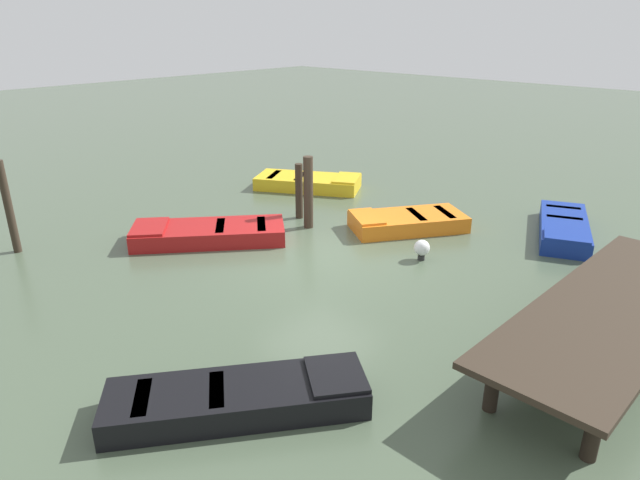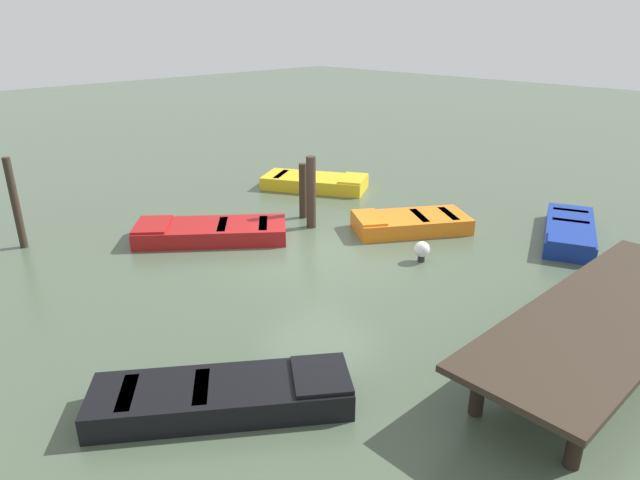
{
  "view_description": "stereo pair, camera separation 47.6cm",
  "coord_description": "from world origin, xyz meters",
  "px_view_note": "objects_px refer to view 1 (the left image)",
  "views": [
    {
      "loc": [
        8.74,
        8.09,
        5.09
      ],
      "look_at": [
        0.0,
        0.0,
        0.35
      ],
      "focal_mm": 31.14,
      "sensor_mm": 36.0,
      "label": 1
    },
    {
      "loc": [
        8.41,
        8.44,
        5.09
      ],
      "look_at": [
        0.0,
        0.0,
        0.35
      ],
      "focal_mm": 31.14,
      "sensor_mm": 36.0,
      "label": 2
    }
  ],
  "objects_px": {
    "rowboat_red": "(208,233)",
    "mooring_piling_center": "(299,191)",
    "dock_segment": "(614,309)",
    "rowboat_orange": "(407,221)",
    "rowboat_blue": "(564,227)",
    "mooring_piling_near_left": "(9,207)",
    "rowboat_yellow": "(309,182)",
    "rowboat_black": "(239,398)",
    "marker_buoy": "(422,248)",
    "mooring_piling_far_left": "(308,193)"
  },
  "relations": [
    {
      "from": "rowboat_red",
      "to": "rowboat_blue",
      "type": "height_order",
      "value": "same"
    },
    {
      "from": "rowboat_blue",
      "to": "marker_buoy",
      "type": "bearing_deg",
      "value": -47.86
    },
    {
      "from": "rowboat_yellow",
      "to": "mooring_piling_near_left",
      "type": "height_order",
      "value": "mooring_piling_near_left"
    },
    {
      "from": "rowboat_yellow",
      "to": "rowboat_blue",
      "type": "bearing_deg",
      "value": -19.47
    },
    {
      "from": "rowboat_black",
      "to": "marker_buoy",
      "type": "distance_m",
      "value": 6.26
    },
    {
      "from": "rowboat_red",
      "to": "mooring_piling_center",
      "type": "distance_m",
      "value": 2.85
    },
    {
      "from": "mooring_piling_near_left",
      "to": "marker_buoy",
      "type": "height_order",
      "value": "mooring_piling_near_left"
    },
    {
      "from": "rowboat_red",
      "to": "rowboat_orange",
      "type": "xyz_separation_m",
      "value": [
        -4.02,
        3.12,
        0.0
      ]
    },
    {
      "from": "rowboat_red",
      "to": "mooring_piling_far_left",
      "type": "xyz_separation_m",
      "value": [
        -2.39,
        1.13,
        0.73
      ]
    },
    {
      "from": "rowboat_blue",
      "to": "marker_buoy",
      "type": "relative_size",
      "value": 7.12
    },
    {
      "from": "rowboat_yellow",
      "to": "mooring_piling_center",
      "type": "xyz_separation_m",
      "value": [
        2.23,
        1.78,
        0.54
      ]
    },
    {
      "from": "rowboat_blue",
      "to": "marker_buoy",
      "type": "height_order",
      "value": "marker_buoy"
    },
    {
      "from": "rowboat_yellow",
      "to": "rowboat_blue",
      "type": "xyz_separation_m",
      "value": [
        -1.34,
        7.64,
        0.0
      ]
    },
    {
      "from": "dock_segment",
      "to": "mooring_piling_center",
      "type": "distance_m",
      "value": 8.53
    },
    {
      "from": "mooring_piling_far_left",
      "to": "rowboat_red",
      "type": "bearing_deg",
      "value": -25.35
    },
    {
      "from": "dock_segment",
      "to": "rowboat_blue",
      "type": "height_order",
      "value": "dock_segment"
    },
    {
      "from": "rowboat_orange",
      "to": "rowboat_yellow",
      "type": "xyz_separation_m",
      "value": [
        -0.97,
        -4.47,
        -0.0
      ]
    },
    {
      "from": "rowboat_blue",
      "to": "mooring_piling_far_left",
      "type": "height_order",
      "value": "mooring_piling_far_left"
    },
    {
      "from": "rowboat_orange",
      "to": "mooring_piling_center",
      "type": "relative_size",
      "value": 2.08
    },
    {
      "from": "rowboat_black",
      "to": "rowboat_blue",
      "type": "xyz_separation_m",
      "value": [
        -9.91,
        0.74,
        0.0
      ]
    },
    {
      "from": "rowboat_black",
      "to": "mooring_piling_near_left",
      "type": "relative_size",
      "value": 1.59
    },
    {
      "from": "rowboat_orange",
      "to": "rowboat_blue",
      "type": "distance_m",
      "value": 3.92
    },
    {
      "from": "mooring_piling_far_left",
      "to": "mooring_piling_center",
      "type": "xyz_separation_m",
      "value": [
        -0.37,
        -0.71,
        -0.19
      ]
    },
    {
      "from": "dock_segment",
      "to": "rowboat_red",
      "type": "distance_m",
      "value": 8.96
    },
    {
      "from": "mooring_piling_center",
      "to": "rowboat_yellow",
      "type": "bearing_deg",
      "value": -141.38
    },
    {
      "from": "rowboat_blue",
      "to": "marker_buoy",
      "type": "xyz_separation_m",
      "value": [
        3.75,
        -1.78,
        0.07
      ]
    },
    {
      "from": "rowboat_red",
      "to": "rowboat_yellow",
      "type": "xyz_separation_m",
      "value": [
        -4.99,
        -1.35,
        0.0
      ]
    },
    {
      "from": "rowboat_blue",
      "to": "mooring_piling_center",
      "type": "relative_size",
      "value": 2.25
    },
    {
      "from": "rowboat_blue",
      "to": "mooring_piling_near_left",
      "type": "relative_size",
      "value": 1.56
    },
    {
      "from": "rowboat_orange",
      "to": "marker_buoy",
      "type": "bearing_deg",
      "value": 77.9
    },
    {
      "from": "dock_segment",
      "to": "marker_buoy",
      "type": "height_order",
      "value": "dock_segment"
    },
    {
      "from": "rowboat_black",
      "to": "mooring_piling_near_left",
      "type": "bearing_deg",
      "value": 126.42
    },
    {
      "from": "rowboat_red",
      "to": "rowboat_orange",
      "type": "distance_m",
      "value": 5.09
    },
    {
      "from": "rowboat_blue",
      "to": "marker_buoy",
      "type": "distance_m",
      "value": 4.15
    },
    {
      "from": "rowboat_yellow",
      "to": "mooring_piling_center",
      "type": "height_order",
      "value": "mooring_piling_center"
    },
    {
      "from": "rowboat_red",
      "to": "rowboat_yellow",
      "type": "bearing_deg",
      "value": -124.36
    },
    {
      "from": "mooring_piling_near_left",
      "to": "marker_buoy",
      "type": "bearing_deg",
      "value": 129.85
    },
    {
      "from": "rowboat_orange",
      "to": "mooring_piling_far_left",
      "type": "bearing_deg",
      "value": -16.59
    },
    {
      "from": "dock_segment",
      "to": "rowboat_yellow",
      "type": "distance_m",
      "value": 10.84
    },
    {
      "from": "mooring_piling_near_left",
      "to": "rowboat_red",
      "type": "bearing_deg",
      "value": 141.62
    },
    {
      "from": "mooring_piling_far_left",
      "to": "marker_buoy",
      "type": "relative_size",
      "value": 3.94
    },
    {
      "from": "rowboat_yellow",
      "to": "rowboat_red",
      "type": "bearing_deg",
      "value": -104.24
    },
    {
      "from": "dock_segment",
      "to": "mooring_piling_center",
      "type": "bearing_deg",
      "value": -97.99
    },
    {
      "from": "rowboat_yellow",
      "to": "rowboat_black",
      "type": "relative_size",
      "value": 1.01
    },
    {
      "from": "dock_segment",
      "to": "rowboat_orange",
      "type": "height_order",
      "value": "dock_segment"
    },
    {
      "from": "rowboat_blue",
      "to": "mooring_piling_near_left",
      "type": "height_order",
      "value": "mooring_piling_near_left"
    },
    {
      "from": "rowboat_orange",
      "to": "rowboat_black",
      "type": "bearing_deg",
      "value": 51.7
    },
    {
      "from": "rowboat_orange",
      "to": "mooring_piling_center",
      "type": "distance_m",
      "value": 3.03
    },
    {
      "from": "rowboat_blue",
      "to": "mooring_piling_far_left",
      "type": "bearing_deg",
      "value": -75.0
    },
    {
      "from": "mooring_piling_near_left",
      "to": "mooring_piling_far_left",
      "type": "relative_size",
      "value": 1.16
    }
  ]
}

